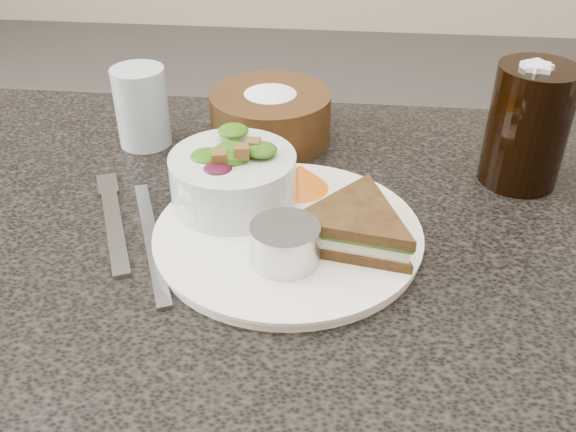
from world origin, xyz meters
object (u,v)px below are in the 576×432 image
at_px(dressing_ramekin, 285,244).
at_px(salad_bowl, 233,171).
at_px(sandwich, 354,227).
at_px(dinner_plate, 288,235).
at_px(bread_basket, 271,109).
at_px(water_glass, 142,107).
at_px(cola_glass, 529,121).

bearing_deg(dressing_ramekin, salad_bowl, 124.01).
distance_m(sandwich, salad_bowl, 0.15).
bearing_deg(dinner_plate, salad_bowl, 143.06).
relative_size(sandwich, bread_basket, 0.93).
bearing_deg(water_glass, cola_glass, -5.82).
xyz_separation_m(dressing_ramekin, cola_glass, (0.26, 0.20, 0.05)).
distance_m(salad_bowl, dressing_ramekin, 0.12).
distance_m(dinner_plate, bread_basket, 0.23).
height_order(sandwich, salad_bowl, salad_bowl).
xyz_separation_m(dinner_plate, dressing_ramekin, (0.00, -0.05, 0.03)).
height_order(dinner_plate, bread_basket, bread_basket).
distance_m(salad_bowl, water_glass, 0.21).
distance_m(sandwich, cola_glass, 0.26).
relative_size(dinner_plate, bread_basket, 1.75).
height_order(dinner_plate, water_glass, water_glass).
xyz_separation_m(salad_bowl, cola_glass, (0.33, 0.10, 0.03)).
relative_size(cola_glass, water_glass, 1.50).
distance_m(dressing_ramekin, water_glass, 0.33).
xyz_separation_m(dinner_plate, salad_bowl, (-0.07, 0.05, 0.05)).
bearing_deg(bread_basket, cola_glass, -13.60).
distance_m(salad_bowl, cola_glass, 0.34).
bearing_deg(dinner_plate, sandwich, -12.23).
bearing_deg(bread_basket, dinner_plate, -78.42).
height_order(dinner_plate, salad_bowl, salad_bowl).
xyz_separation_m(cola_glass, water_glass, (-0.47, 0.05, -0.03)).
distance_m(bread_basket, cola_glass, 0.32).
bearing_deg(bread_basket, dressing_ramekin, -80.02).
height_order(sandwich, bread_basket, bread_basket).
xyz_separation_m(sandwich, cola_glass, (0.19, 0.17, 0.05)).
distance_m(dinner_plate, water_glass, 0.29).
bearing_deg(bread_basket, sandwich, -64.52).
xyz_separation_m(bread_basket, cola_glass, (0.31, -0.07, 0.03)).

